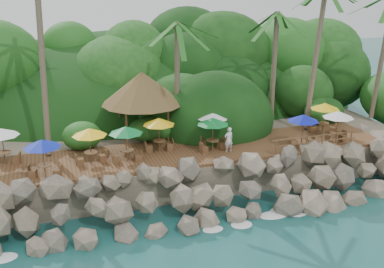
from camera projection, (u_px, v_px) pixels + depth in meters
name	position (u px, v px, depth m)	size (l,w,h in m)	color
ground	(226.00, 227.00, 24.81)	(140.00, 140.00, 0.00)	#19514F
land_base	(156.00, 124.00, 38.93)	(32.00, 25.20, 2.10)	gray
jungle_hill	(139.00, 113.00, 46.03)	(44.80, 28.00, 15.40)	#143811
seawall	(213.00, 192.00, 26.25)	(29.00, 4.00, 2.30)	gray
terrace	(192.00, 152.00, 29.53)	(26.00, 5.00, 0.20)	brown
jungle_foliage	(159.00, 140.00, 38.36)	(44.00, 16.00, 12.00)	#143811
foam_line	(224.00, 224.00, 25.07)	(25.20, 0.80, 0.06)	white
palapa	(142.00, 88.00, 30.91)	(5.59, 5.59, 4.60)	brown
dining_clusters	(188.00, 125.00, 28.49)	(23.34, 4.82, 2.22)	brown
railing	(315.00, 141.00, 29.34)	(6.10, 0.10, 1.00)	brown
waiter	(229.00, 140.00, 28.97)	(0.60, 0.39, 1.64)	white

